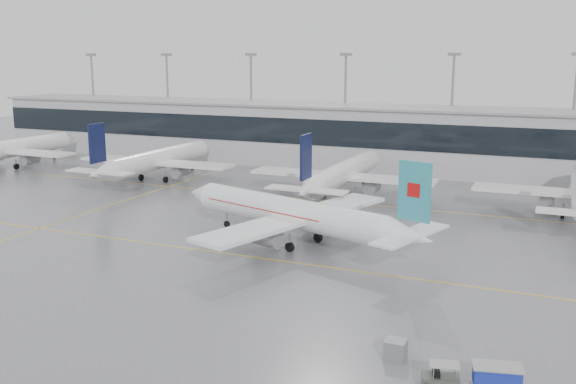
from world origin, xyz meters
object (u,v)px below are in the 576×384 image
at_px(air_canada_jet, 296,214).
at_px(baggage_tug, 440,380).
at_px(gse_unit, 396,350).
at_px(baggage_cart, 497,377).

relative_size(air_canada_jet, baggage_tug, 9.49).
bearing_deg(baggage_tug, gse_unit, 129.11).
bearing_deg(air_canada_jet, gse_unit, 144.37).
height_order(air_canada_jet, baggage_cart, air_canada_jet).
bearing_deg(baggage_cart, air_canada_jet, 120.78).
relative_size(baggage_tug, gse_unit, 2.53).
xyz_separation_m(baggage_tug, baggage_cart, (3.51, 0.81, 0.53)).
height_order(baggage_tug, baggage_cart, baggage_cart).
height_order(baggage_cart, gse_unit, baggage_cart).
bearing_deg(gse_unit, air_canada_jet, 127.71).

